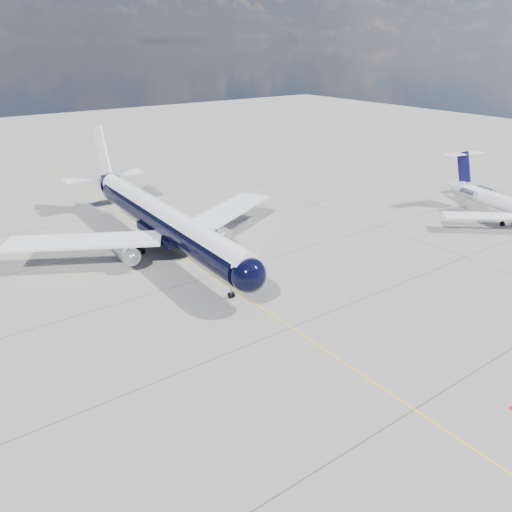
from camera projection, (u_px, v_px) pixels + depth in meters
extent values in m
plane|color=gray|center=(193.00, 262.00, 64.89)|extent=(320.00, 320.00, 0.00)
cube|color=yellow|center=(213.00, 275.00, 61.18)|extent=(0.16, 160.00, 0.01)
cylinder|color=black|center=(165.00, 222.00, 66.68)|extent=(4.68, 38.15, 3.81)
sphere|color=black|center=(248.00, 275.00, 51.55)|extent=(3.89, 3.89, 3.81)
cone|color=black|center=(105.00, 180.00, 84.21)|extent=(3.97, 7.10, 3.81)
cylinder|color=white|center=(164.00, 215.00, 66.30)|extent=(3.89, 40.14, 2.97)
cube|color=black|center=(250.00, 271.00, 51.18)|extent=(2.43, 1.26, 0.55)
cube|color=white|center=(84.00, 241.00, 62.67)|extent=(19.23, 13.79, 0.32)
cube|color=white|center=(226.00, 211.00, 73.67)|extent=(19.44, 13.12, 0.32)
cube|color=black|center=(166.00, 232.00, 67.24)|extent=(4.44, 10.11, 1.00)
cylinder|color=silver|center=(126.00, 252.00, 62.58)|extent=(2.35, 4.66, 2.24)
cylinder|color=silver|center=(215.00, 231.00, 69.39)|extent=(2.35, 4.66, 2.24)
sphere|color=gray|center=(132.00, 257.00, 60.99)|extent=(1.13, 1.13, 1.10)
sphere|color=gray|center=(223.00, 235.00, 67.80)|extent=(1.13, 1.13, 1.10)
cube|color=white|center=(124.00, 246.00, 62.43)|extent=(0.29, 3.21, 1.10)
cube|color=white|center=(214.00, 225.00, 69.24)|extent=(0.29, 3.21, 1.10)
cube|color=white|center=(102.00, 151.00, 81.81)|extent=(0.47, 6.36, 8.54)
cube|color=white|center=(104.00, 176.00, 83.90)|extent=(13.10, 3.51, 0.22)
cylinder|color=gray|center=(231.00, 288.00, 55.37)|extent=(0.18, 0.18, 2.10)
cylinder|color=black|center=(230.00, 295.00, 55.62)|extent=(0.20, 0.71, 0.70)
cylinder|color=black|center=(233.00, 294.00, 55.83)|extent=(0.20, 0.71, 0.70)
cylinder|color=gray|center=(140.00, 243.00, 67.27)|extent=(0.27, 0.27, 1.90)
cylinder|color=gray|center=(183.00, 234.00, 70.62)|extent=(0.27, 0.27, 1.90)
cylinder|color=black|center=(142.00, 250.00, 67.17)|extent=(0.48, 1.11, 1.10)
cylinder|color=black|center=(139.00, 248.00, 68.00)|extent=(0.48, 1.11, 1.10)
cylinder|color=black|center=(185.00, 240.00, 70.52)|extent=(0.48, 1.11, 1.10)
cylinder|color=black|center=(181.00, 238.00, 71.36)|extent=(0.48, 1.11, 1.10)
cone|color=white|center=(455.00, 185.00, 87.42)|extent=(3.39, 5.03, 2.50)
cube|color=white|center=(482.00, 216.00, 74.91)|extent=(10.77, 9.67, 0.20)
cylinder|color=silver|center=(468.00, 194.00, 82.44)|extent=(1.96, 3.18, 1.39)
cylinder|color=silver|center=(486.00, 191.00, 83.90)|extent=(1.96, 3.18, 1.39)
cube|color=white|center=(471.00, 193.00, 82.61)|extent=(1.21, 1.64, 0.17)
cube|color=white|center=(484.00, 191.00, 83.72)|extent=(1.21, 1.64, 0.17)
cube|color=#0B093F|center=(464.00, 167.00, 84.89)|extent=(1.01, 3.85, 5.66)
cube|color=white|center=(463.00, 154.00, 84.47)|extent=(7.62, 3.33, 0.15)
cylinder|color=gray|center=(503.00, 221.00, 77.21)|extent=(0.22, 0.22, 1.57)
cylinder|color=black|center=(502.00, 224.00, 77.41)|extent=(0.45, 0.82, 0.78)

